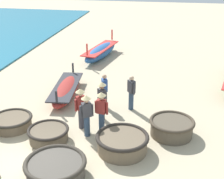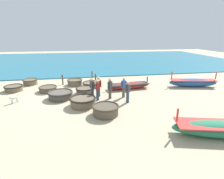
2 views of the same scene
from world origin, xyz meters
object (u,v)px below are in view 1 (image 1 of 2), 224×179
object	(u,v)px
fisherman_crouching	(102,98)
coracle_far_right	(48,134)
coracle_tilted	(122,142)
fisherman_by_coracle	(87,113)
fisherman_with_hat	(81,106)
fisherman_hauling	(105,90)
long_boat_green_hull	(101,52)
coracle_upturned	(12,122)
fisherman_standing_right	(131,92)
fisherman_standing_left	(101,110)
long_boat_white_hull	(66,89)
coracle_front_left	(56,168)
coracle_weathered	(172,127)

from	to	relation	value
fisherman_crouching	coracle_far_right	bearing A→B (deg)	-129.46
coracle_tilted	fisherman_by_coracle	distance (m)	1.74
fisherman_crouching	fisherman_by_coracle	distance (m)	1.37
fisherman_crouching	fisherman_with_hat	world-z (taller)	same
fisherman_hauling	fisherman_by_coracle	world-z (taller)	fisherman_by_coracle
long_boat_green_hull	fisherman_hauling	world-z (taller)	fisherman_hauling
coracle_upturned	fisherman_by_coracle	distance (m)	3.14
fisherman_with_hat	fisherman_standing_right	bearing A→B (deg)	48.70
fisherman_standing_right	coracle_upturned	bearing A→B (deg)	-151.14
coracle_tilted	fisherman_standing_right	distance (m)	3.28
fisherman_standing_left	fisherman_crouching	bearing A→B (deg)	100.91
long_boat_green_hull	fisherman_standing_right	distance (m)	7.74
fisherman_standing_right	coracle_tilted	bearing A→B (deg)	-88.25
coracle_upturned	long_boat_white_hull	size ratio (longest dim) A/B	0.40
fisherman_crouching	fisherman_with_hat	xyz separation A→B (m)	(-0.66, -0.81, 0.00)
coracle_far_right	long_boat_white_hull	distance (m)	4.07
fisherman_by_coracle	fisherman_crouching	bearing A→B (deg)	77.78
coracle_front_left	long_boat_white_hull	size ratio (longest dim) A/B	0.47
coracle_front_left	fisherman_crouching	xyz separation A→B (m)	(0.64, 3.81, 0.64)
long_boat_white_hull	fisherman_with_hat	world-z (taller)	fisherman_with_hat
coracle_weathered	fisherman_with_hat	distance (m)	3.54
coracle_weathered	coracle_front_left	world-z (taller)	coracle_weathered
long_boat_green_hull	long_boat_white_hull	world-z (taller)	long_boat_green_hull
coracle_far_right	fisherman_hauling	xyz separation A→B (m)	(1.47, 3.04, 0.56)
coracle_tilted	coracle_upturned	xyz separation A→B (m)	(-4.51, 0.81, -0.08)
fisherman_standing_left	fisherman_by_coracle	size ratio (longest dim) A/B	1.00
fisherman_standing_left	fisherman_crouching	xyz separation A→B (m)	(-0.19, 0.98, 0.00)
fisherman_with_hat	fisherman_crouching	bearing A→B (deg)	50.94
coracle_front_left	coracle_weathered	bearing A→B (deg)	41.61
coracle_far_right	fisherman_by_coracle	xyz separation A→B (m)	(1.30, 0.59, 0.68)
long_boat_green_hull	long_boat_white_hull	size ratio (longest dim) A/B	1.12
coracle_tilted	fisherman_with_hat	size ratio (longest dim) A/B	1.11
coracle_upturned	coracle_far_right	bearing A→B (deg)	-20.01
long_boat_green_hull	fisherman_crouching	world-z (taller)	fisherman_crouching
long_boat_green_hull	coracle_far_right	bearing A→B (deg)	-88.54
coracle_weathered	fisherman_by_coracle	distance (m)	3.23
coracle_weathered	fisherman_by_coracle	world-z (taller)	fisherman_by_coracle
coracle_tilted	fisherman_standing_right	world-z (taller)	fisherman_standing_right
coracle_upturned	fisherman_standing_right	size ratio (longest dim) A/B	1.03
coracle_upturned	long_boat_green_hull	bearing A→B (deg)	81.10
long_boat_green_hull	long_boat_white_hull	bearing A→B (deg)	-93.44
coracle_weathered	fisherman_crouching	bearing A→B (deg)	165.55
coracle_tilted	fisherman_by_coracle	size ratio (longest dim) A/B	1.11
coracle_tilted	long_boat_green_hull	size ratio (longest dim) A/B	0.40
fisherman_crouching	fisherman_standing_right	bearing A→B (deg)	47.18
coracle_weathered	long_boat_white_hull	world-z (taller)	long_boat_white_hull
long_boat_green_hull	fisherman_with_hat	size ratio (longest dim) A/B	2.74
coracle_weathered	fisherman_crouching	world-z (taller)	fisherman_crouching
long_boat_green_hull	coracle_front_left	bearing A→B (deg)	-84.30
fisherman_standing_right	fisherman_with_hat	world-z (taller)	fisherman_with_hat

